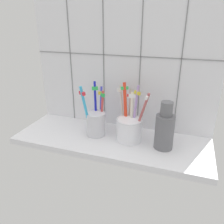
{
  "coord_description": "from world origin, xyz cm",
  "views": [
    {
      "loc": [
        21.69,
        -61.85,
        38.91
      ],
      "look_at": [
        0.0,
        1.15,
        11.11
      ],
      "focal_mm": 36.03,
      "sensor_mm": 36.0,
      "label": 1
    }
  ],
  "objects": [
    {
      "name": "counter_slab",
      "position": [
        0.0,
        0.0,
        1.0
      ],
      "size": [
        64.0,
        22.0,
        2.0
      ],
      "primitive_type": "cube",
      "color": "silver",
      "rests_on": "ground"
    },
    {
      "name": "toothbrush_cup_right",
      "position": [
        5.78,
        1.54,
        6.66
      ],
      "size": [
        12.05,
        10.54,
        18.06
      ],
      "color": "white",
      "rests_on": "counter_slab"
    },
    {
      "name": "ceramic_vase",
      "position": [
        17.06,
        0.24,
        8.36
      ],
      "size": [
        5.69,
        5.69,
        14.96
      ],
      "color": "slate",
      "rests_on": "counter_slab"
    },
    {
      "name": "toothbrush_cup_left",
      "position": [
        -5.92,
        1.33,
        6.81
      ],
      "size": [
        7.28,
        12.51,
        17.94
      ],
      "color": "silver",
      "rests_on": "counter_slab"
    },
    {
      "name": "tile_wall_back",
      "position": [
        0.0,
        12.0,
        22.5
      ],
      "size": [
        64.0,
        2.2,
        45.0
      ],
      "color": "white",
      "rests_on": "ground"
    }
  ]
}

